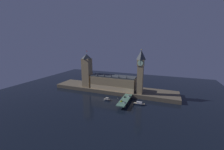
{
  "coord_description": "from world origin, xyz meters",
  "views": [
    {
      "loc": [
        83.64,
        -182.47,
        83.13
      ],
      "look_at": [
        5.17,
        20.0,
        34.06
      ],
      "focal_mm": 22.0,
      "sensor_mm": 36.0,
      "label": 1
    }
  ],
  "objects_px": {
    "car_northbound_lead": "(125,97)",
    "victoria_tower": "(87,71)",
    "clock_tower": "(140,71)",
    "street_lamp_far": "(124,93)",
    "car_northbound_trail": "(121,101)",
    "pedestrian_mid_walk": "(128,100)",
    "car_southbound_trail": "(129,96)",
    "boat_upstream": "(107,99)",
    "street_lamp_near": "(118,100)",
    "car_southbound_lead": "(124,102)",
    "boat_downstream": "(139,104)"
  },
  "relations": [
    {
      "from": "car_northbound_lead",
      "to": "victoria_tower",
      "type": "bearing_deg",
      "value": 161.58
    },
    {
      "from": "clock_tower",
      "to": "street_lamp_far",
      "type": "bearing_deg",
      "value": -141.99
    },
    {
      "from": "car_northbound_trail",
      "to": "pedestrian_mid_walk",
      "type": "relative_size",
      "value": 2.21
    },
    {
      "from": "car_southbound_trail",
      "to": "boat_upstream",
      "type": "bearing_deg",
      "value": -156.0
    },
    {
      "from": "street_lamp_near",
      "to": "street_lamp_far",
      "type": "xyz_separation_m",
      "value": [
        -0.0,
        29.44,
        0.01
      ]
    },
    {
      "from": "clock_tower",
      "to": "car_southbound_trail",
      "type": "bearing_deg",
      "value": -126.33
    },
    {
      "from": "car_southbound_lead",
      "to": "boat_downstream",
      "type": "relative_size",
      "value": 0.25
    },
    {
      "from": "clock_tower",
      "to": "street_lamp_near",
      "type": "relative_size",
      "value": 10.57
    },
    {
      "from": "clock_tower",
      "to": "car_southbound_trail",
      "type": "distance_m",
      "value": 42.36
    },
    {
      "from": "boat_upstream",
      "to": "car_southbound_lead",
      "type": "bearing_deg",
      "value": -21.13
    },
    {
      "from": "pedestrian_mid_walk",
      "to": "street_lamp_near",
      "type": "relative_size",
      "value": 0.27
    },
    {
      "from": "car_southbound_trail",
      "to": "clock_tower",
      "type": "bearing_deg",
      "value": 53.67
    },
    {
      "from": "clock_tower",
      "to": "car_northbound_lead",
      "type": "xyz_separation_m",
      "value": [
        -17.77,
        -23.42,
        -36.49
      ]
    },
    {
      "from": "car_northbound_trail",
      "to": "boat_downstream",
      "type": "bearing_deg",
      "value": 27.05
    },
    {
      "from": "car_southbound_trail",
      "to": "pedestrian_mid_walk",
      "type": "height_order",
      "value": "pedestrian_mid_walk"
    },
    {
      "from": "car_southbound_lead",
      "to": "pedestrian_mid_walk",
      "type": "bearing_deg",
      "value": 73.28
    },
    {
      "from": "clock_tower",
      "to": "boat_downstream",
      "type": "bearing_deg",
      "value": -80.13
    },
    {
      "from": "car_northbound_trail",
      "to": "pedestrian_mid_walk",
      "type": "height_order",
      "value": "pedestrian_mid_walk"
    },
    {
      "from": "car_northbound_lead",
      "to": "car_northbound_trail",
      "type": "bearing_deg",
      "value": -90.0
    },
    {
      "from": "victoria_tower",
      "to": "pedestrian_mid_walk",
      "type": "relative_size",
      "value": 36.91
    },
    {
      "from": "street_lamp_near",
      "to": "boat_upstream",
      "type": "xyz_separation_m",
      "value": [
        -22.21,
        14.78,
        -8.47
      ]
    },
    {
      "from": "pedestrian_mid_walk",
      "to": "boat_upstream",
      "type": "distance_m",
      "value": 33.11
    },
    {
      "from": "car_northbound_lead",
      "to": "car_southbound_trail",
      "type": "relative_size",
      "value": 0.86
    },
    {
      "from": "victoria_tower",
      "to": "car_southbound_trail",
      "type": "relative_size",
      "value": 14.23
    },
    {
      "from": "pedestrian_mid_walk",
      "to": "boat_upstream",
      "type": "xyz_separation_m",
      "value": [
        -32.51,
        3.37,
        -5.3
      ]
    },
    {
      "from": "clock_tower",
      "to": "car_southbound_lead",
      "type": "xyz_separation_m",
      "value": [
        -12.82,
        -42.41,
        -36.51
      ]
    },
    {
      "from": "pedestrian_mid_walk",
      "to": "street_lamp_far",
      "type": "xyz_separation_m",
      "value": [
        -10.31,
        18.03,
        3.19
      ]
    },
    {
      "from": "car_northbound_trail",
      "to": "victoria_tower",
      "type": "bearing_deg",
      "value": 151.64
    },
    {
      "from": "car_northbound_lead",
      "to": "car_southbound_trail",
      "type": "height_order",
      "value": "car_southbound_trail"
    },
    {
      "from": "victoria_tower",
      "to": "pedestrian_mid_walk",
      "type": "xyz_separation_m",
      "value": [
        86.32,
        -37.02,
        -29.32
      ]
    },
    {
      "from": "car_northbound_trail",
      "to": "car_southbound_trail",
      "type": "bearing_deg",
      "value": 77.48
    },
    {
      "from": "car_southbound_lead",
      "to": "street_lamp_near",
      "type": "bearing_deg",
      "value": -157.99
    },
    {
      "from": "car_northbound_lead",
      "to": "street_lamp_near",
      "type": "height_order",
      "value": "street_lamp_near"
    },
    {
      "from": "street_lamp_near",
      "to": "pedestrian_mid_walk",
      "type": "bearing_deg",
      "value": 47.91
    },
    {
      "from": "car_northbound_lead",
      "to": "pedestrian_mid_walk",
      "type": "height_order",
      "value": "pedestrian_mid_walk"
    },
    {
      "from": "car_southbound_trail",
      "to": "pedestrian_mid_walk",
      "type": "distance_m",
      "value": 16.92
    },
    {
      "from": "car_southbound_trail",
      "to": "street_lamp_near",
      "type": "height_order",
      "value": "street_lamp_near"
    },
    {
      "from": "victoria_tower",
      "to": "car_northbound_trail",
      "type": "bearing_deg",
      "value": -28.36
    },
    {
      "from": "victoria_tower",
      "to": "car_southbound_lead",
      "type": "relative_size",
      "value": 15.55
    },
    {
      "from": "boat_upstream",
      "to": "car_northbound_trail",
      "type": "bearing_deg",
      "value": -19.59
    },
    {
      "from": "victoria_tower",
      "to": "street_lamp_near",
      "type": "bearing_deg",
      "value": -32.5
    },
    {
      "from": "boat_upstream",
      "to": "boat_downstream",
      "type": "distance_m",
      "value": 47.83
    },
    {
      "from": "car_northbound_trail",
      "to": "car_southbound_trail",
      "type": "height_order",
      "value": "car_southbound_trail"
    },
    {
      "from": "car_southbound_trail",
      "to": "boat_downstream",
      "type": "distance_m",
      "value": 21.33
    },
    {
      "from": "clock_tower",
      "to": "pedestrian_mid_walk",
      "type": "xyz_separation_m",
      "value": [
        -10.34,
        -34.17,
        -36.2
      ]
    },
    {
      "from": "boat_downstream",
      "to": "car_southbound_trail",
      "type": "bearing_deg",
      "value": 148.82
    },
    {
      "from": "street_lamp_far",
      "to": "boat_upstream",
      "type": "height_order",
      "value": "street_lamp_far"
    },
    {
      "from": "clock_tower",
      "to": "boat_downstream",
      "type": "xyz_separation_m",
      "value": [
        4.9,
        -28.15,
        -41.52
      ]
    },
    {
      "from": "victoria_tower",
      "to": "boat_downstream",
      "type": "relative_size",
      "value": 3.83
    },
    {
      "from": "street_lamp_far",
      "to": "boat_downstream",
      "type": "distance_m",
      "value": 29.49
    }
  ]
}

